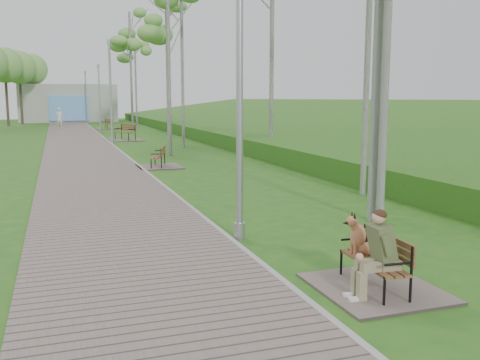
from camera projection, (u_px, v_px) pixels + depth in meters
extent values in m
plane|color=#265C1D|center=(207.00, 221.00, 11.09)|extent=(120.00, 120.00, 0.00)
cube|color=#74655E|center=(78.00, 143.00, 30.63)|extent=(3.50, 67.00, 0.04)
cube|color=#999993|center=(109.00, 142.00, 31.19)|extent=(0.10, 67.00, 0.05)
cube|color=#44791F|center=(306.00, 139.00, 33.64)|extent=(14.00, 70.00, 1.60)
cube|color=#9E9E99|center=(68.00, 103.00, 57.99)|extent=(10.00, 5.00, 4.00)
cube|color=#6299DA|center=(69.00, 108.00, 55.63)|extent=(4.00, 0.20, 2.60)
cube|color=#74655E|center=(375.00, 288.00, 7.14)|extent=(1.54, 1.71, 0.04)
cube|color=brown|center=(373.00, 262.00, 7.07)|extent=(0.47, 1.31, 0.03)
cube|color=brown|center=(388.00, 244.00, 7.09)|extent=(0.12, 1.28, 0.28)
cube|color=#74655E|center=(159.00, 167.00, 19.80)|extent=(1.57, 1.75, 0.04)
cube|color=brown|center=(158.00, 157.00, 19.73)|extent=(0.75, 1.37, 0.03)
cube|color=brown|center=(163.00, 150.00, 19.70)|extent=(0.41, 1.27, 0.29)
cube|color=#74655E|center=(126.00, 140.00, 32.43)|extent=(1.96, 2.18, 0.04)
cube|color=brown|center=(125.00, 132.00, 32.34)|extent=(1.13, 1.69, 0.04)
cube|color=brown|center=(128.00, 127.00, 32.47)|extent=(0.73, 1.50, 0.36)
cube|color=#74655E|center=(107.00, 129.00, 44.56)|extent=(1.72, 1.91, 0.04)
cube|color=brown|center=(106.00, 124.00, 44.48)|extent=(0.85, 1.49, 0.04)
cube|color=brown|center=(109.00, 121.00, 44.58)|extent=(0.48, 1.37, 0.31)
cylinder|color=#9C9EA4|center=(240.00, 231.00, 9.67)|extent=(0.21, 0.21, 0.31)
cylinder|color=#9C9EA4|center=(240.00, 96.00, 9.31)|extent=(0.12, 0.12, 5.14)
cylinder|color=#9C9EA4|center=(112.00, 140.00, 30.28)|extent=(0.22, 0.22, 0.33)
cylinder|color=#9C9EA4|center=(111.00, 94.00, 29.89)|extent=(0.13, 0.13, 5.55)
cylinder|color=#9C9EA4|center=(109.00, 42.00, 29.46)|extent=(0.20, 0.20, 0.28)
cylinder|color=#9C9EA4|center=(101.00, 130.00, 41.01)|extent=(0.20, 0.20, 0.29)
cylinder|color=#9C9EA4|center=(100.00, 99.00, 40.66)|extent=(0.12, 0.12, 4.90)
cylinder|color=#9C9EA4|center=(98.00, 66.00, 40.28)|extent=(0.18, 0.18, 0.24)
cylinder|color=#9C9EA4|center=(87.00, 121.00, 55.55)|extent=(0.20, 0.20, 0.31)
cylinder|color=#9C9EA4|center=(86.00, 98.00, 55.18)|extent=(0.12, 0.12, 5.12)
cylinder|color=#9C9EA4|center=(85.00, 72.00, 54.79)|extent=(0.18, 0.18, 0.26)
imported|color=silver|center=(59.00, 118.00, 44.78)|extent=(0.77, 0.65, 1.79)
imported|color=gray|center=(52.00, 116.00, 55.58)|extent=(0.76, 0.63, 1.44)
cylinder|color=silver|center=(369.00, 24.00, 13.47)|extent=(0.19, 0.19, 8.78)
cylinder|color=silver|center=(379.00, 18.00, 10.60)|extent=(0.18, 0.18, 8.23)
cylinder|color=silver|center=(272.00, 27.00, 22.58)|extent=(0.19, 0.19, 11.05)
cylinder|color=silver|center=(169.00, 49.00, 23.03)|extent=(0.17, 0.17, 9.23)
cylinder|color=silver|center=(182.00, 59.00, 27.13)|extent=(0.17, 0.17, 9.05)
cylinder|color=silver|center=(167.00, 61.00, 32.50)|extent=(0.18, 0.18, 9.50)
ellipsoid|color=#76AD53|center=(166.00, 10.00, 32.04)|extent=(2.63, 2.63, 4.18)
cylinder|color=silver|center=(131.00, 72.00, 41.36)|extent=(0.17, 0.17, 9.05)
ellipsoid|color=#76AD53|center=(130.00, 34.00, 40.92)|extent=(2.45, 2.45, 3.98)
cylinder|color=silver|center=(136.00, 81.00, 46.30)|extent=(0.15, 0.15, 8.03)
ellipsoid|color=#76AD53|center=(135.00, 51.00, 45.91)|extent=(2.23, 2.23, 3.53)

